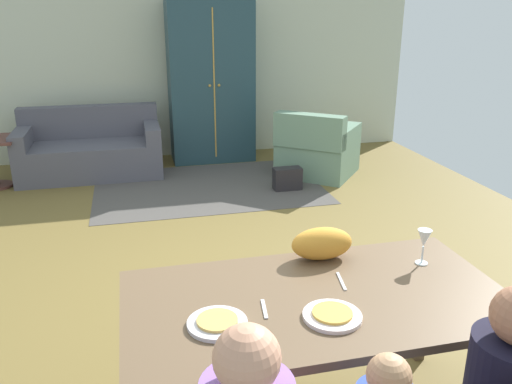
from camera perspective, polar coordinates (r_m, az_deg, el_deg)
ground_plane at (r=4.63m, az=-2.72°, el=-6.30°), size 6.48×6.53×0.02m
back_wall at (r=7.48m, az=-7.94°, el=14.25°), size 6.48×0.10×2.70m
dining_table at (r=2.48m, az=6.60°, el=-12.62°), size 1.74×0.91×0.76m
plate_near_man at (r=2.23m, az=-4.21°, el=-14.00°), size 0.25×0.25×0.02m
pizza_near_man at (r=2.22m, az=-4.22°, el=-13.68°), size 0.17×0.17×0.01m
plate_near_child at (r=2.29m, az=8.25°, el=-13.15°), size 0.25×0.25×0.02m
pizza_near_child at (r=2.28m, az=8.27°, el=-12.83°), size 0.17×0.17×0.01m
wine_glass at (r=2.78m, az=17.74°, el=-4.95°), size 0.07×0.07×0.19m
fork at (r=2.33m, az=0.91°, el=-12.54°), size 0.04×0.15×0.01m
knife at (r=2.57m, az=9.22°, el=-9.51°), size 0.04×0.17×0.01m
cat at (r=2.74m, az=7.15°, el=-5.55°), size 0.33×0.17×0.17m
area_rug at (r=6.21m, az=-5.19°, el=0.58°), size 2.60×1.80×0.01m
couch at (r=6.90m, az=-17.46°, el=4.29°), size 1.70×0.86×0.82m
armchair at (r=6.60m, az=6.59°, el=4.52°), size 1.20×1.20×0.82m
armoire at (r=7.17m, az=-4.92°, el=11.73°), size 1.10×0.59×2.10m
handbag at (r=6.07m, az=3.42°, el=1.45°), size 0.32×0.16×0.26m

